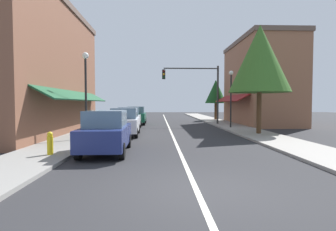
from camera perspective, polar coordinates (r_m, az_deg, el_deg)
ground_plane at (r=24.31m, az=0.09°, el=-2.30°), size 80.00×80.00×0.00m
sidewalk_left at (r=24.73m, az=-12.76°, el=-2.14°), size 2.60×56.00×0.12m
sidewalk_right at (r=25.12m, az=12.74°, el=-2.07°), size 2.60×56.00×0.12m
lane_center_stripe at (r=24.31m, az=0.09°, el=-2.29°), size 0.14×52.00×0.01m
storefront_left_block at (r=20.22m, az=-27.16°, el=8.87°), size 6.47×14.20×8.75m
storefront_right_block at (r=28.15m, az=19.01°, el=6.64°), size 6.00×10.20×8.26m
parked_car_nearest_left at (r=11.37m, az=-13.02°, el=-3.44°), size 1.86×4.14×1.77m
parked_car_second_left at (r=17.32m, az=-9.17°, el=-1.37°), size 1.87×4.14×1.77m
parked_car_third_left at (r=21.44m, az=-8.31°, el=-0.62°), size 1.87×4.14×1.77m
parked_car_far_left at (r=26.55m, az=-6.70°, el=-0.00°), size 1.81×4.12×1.77m
traffic_signal_mast_arm at (r=25.89m, az=6.47°, el=6.62°), size 5.44×0.50×5.67m
street_lamp_left_near at (r=15.46m, az=-17.12°, el=6.94°), size 0.36×0.36×4.85m
street_lamp_right_mid at (r=22.46m, az=13.26°, el=5.39°), size 0.36×0.36×4.73m
tree_right_near at (r=18.52m, az=18.95°, el=11.32°), size 3.93×3.93×7.09m
tree_right_far at (r=33.16m, az=10.13°, el=5.01°), size 2.58×2.58×4.95m
fire_hydrant at (r=11.11m, az=-23.81°, el=-5.43°), size 0.22×0.22×0.87m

